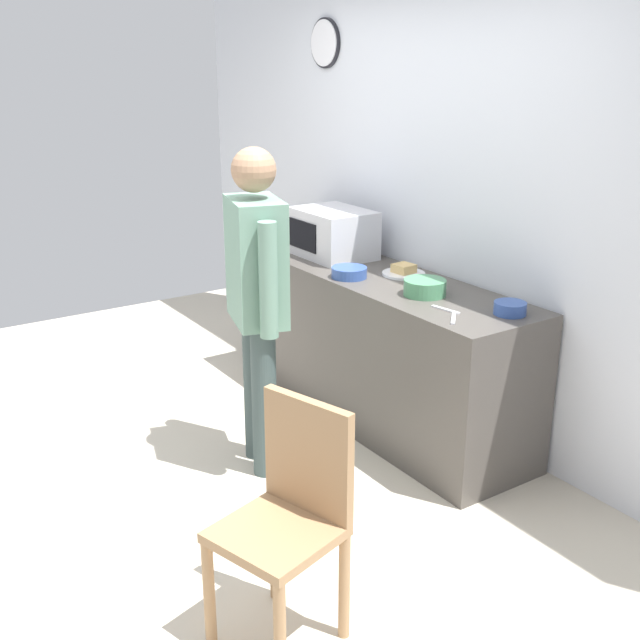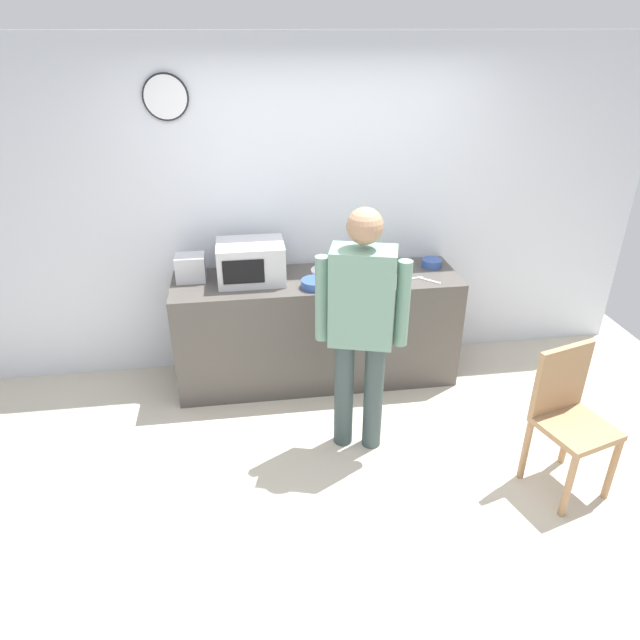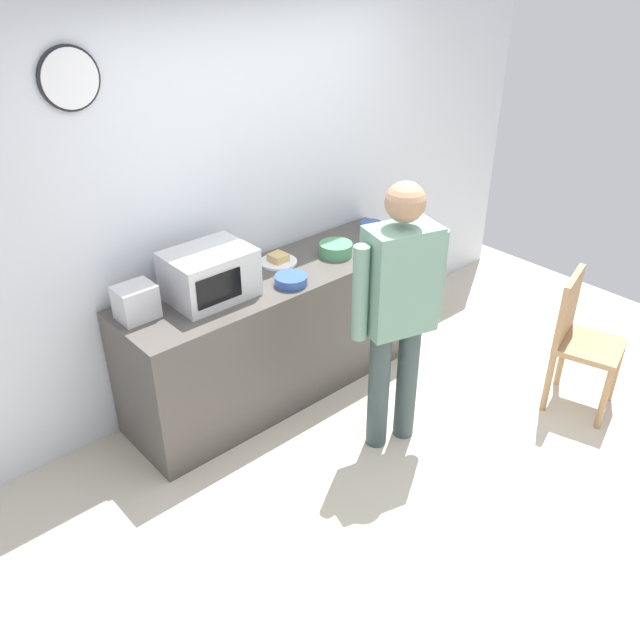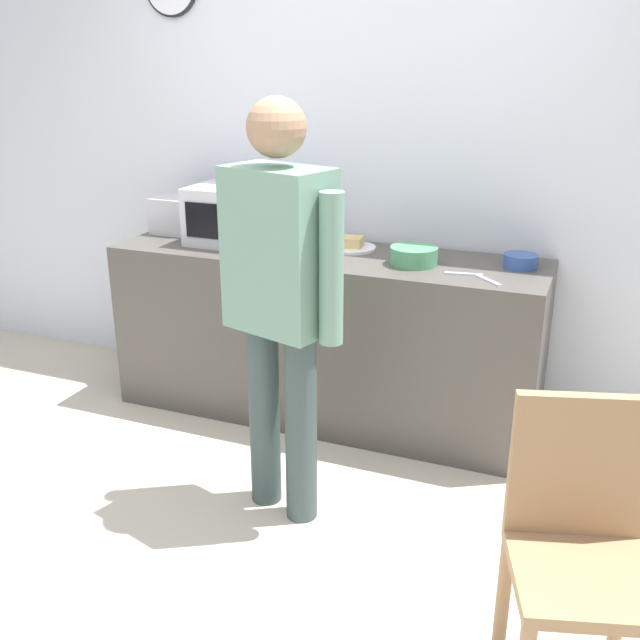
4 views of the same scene
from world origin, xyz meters
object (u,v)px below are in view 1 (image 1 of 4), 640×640
(toaster, at_px, (304,227))
(person_standing, at_px, (257,289))
(spoon_utensil, at_px, (445,310))
(wooden_chair, at_px, (290,512))
(cereal_bowl, at_px, (349,272))
(fork_utensil, at_px, (453,318))
(sandwich_plate, at_px, (404,272))
(mixing_bowl, at_px, (510,308))
(microwave, at_px, (333,233))
(salad_bowl, at_px, (425,287))

(toaster, height_order, person_standing, person_standing)
(spoon_utensil, height_order, person_standing, person_standing)
(spoon_utensil, height_order, wooden_chair, wooden_chair)
(cereal_bowl, bearing_deg, spoon_utensil, 3.63)
(fork_utensil, bearing_deg, sandwich_plate, 157.67)
(sandwich_plate, xyz_separation_m, person_standing, (0.06, -1.01, 0.08))
(fork_utensil, distance_m, person_standing, 0.99)
(cereal_bowl, distance_m, spoon_utensil, 0.76)
(toaster, xyz_separation_m, fork_utensil, (1.80, -0.29, -0.10))
(fork_utensil, bearing_deg, mixing_bowl, 70.62)
(microwave, bearing_deg, cereal_bowl, -24.05)
(sandwich_plate, bearing_deg, salad_bowl, -23.67)
(microwave, distance_m, person_standing, 1.13)
(sandwich_plate, bearing_deg, microwave, -171.26)
(sandwich_plate, distance_m, spoon_utensil, 0.68)
(microwave, bearing_deg, person_standing, -54.58)
(toaster, bearing_deg, fork_utensil, -9.05)
(salad_bowl, relative_size, spoon_utensil, 1.34)
(sandwich_plate, height_order, toaster, toaster)
(mixing_bowl, distance_m, spoon_utensil, 0.32)
(salad_bowl, xyz_separation_m, fork_utensil, (0.38, -0.15, -0.04))
(spoon_utensil, bearing_deg, toaster, 172.35)
(cereal_bowl, bearing_deg, toaster, 163.34)
(microwave, relative_size, fork_utensil, 2.94)
(cereal_bowl, distance_m, person_standing, 0.75)
(fork_utensil, relative_size, person_standing, 0.10)
(fork_utensil, bearing_deg, microwave, 170.79)
(fork_utensil, height_order, person_standing, person_standing)
(person_standing, distance_m, wooden_chair, 1.39)
(microwave, distance_m, cereal_bowl, 0.52)
(sandwich_plate, height_order, wooden_chair, sandwich_plate)
(salad_bowl, xyz_separation_m, mixing_bowl, (0.48, 0.14, -0.01))
(microwave, xyz_separation_m, sandwich_plate, (0.59, 0.09, -0.13))
(mixing_bowl, bearing_deg, toaster, 179.90)
(fork_utensil, xyz_separation_m, wooden_chair, (0.50, -1.25, -0.37))
(salad_bowl, relative_size, person_standing, 0.13)
(cereal_bowl, relative_size, mixing_bowl, 1.28)
(fork_utensil, bearing_deg, toaster, 170.95)
(sandwich_plate, relative_size, mixing_bowl, 1.56)
(fork_utensil, relative_size, spoon_utensil, 1.00)
(microwave, distance_m, salad_bowl, 0.97)
(sandwich_plate, bearing_deg, toaster, -178.78)
(microwave, bearing_deg, toaster, 171.40)
(microwave, relative_size, person_standing, 0.29)
(cereal_bowl, bearing_deg, fork_utensil, -0.87)
(sandwich_plate, relative_size, toaster, 1.15)
(microwave, distance_m, sandwich_plate, 0.61)
(microwave, bearing_deg, salad_bowl, -4.25)
(fork_utensil, distance_m, spoon_utensil, 0.14)
(microwave, height_order, sandwich_plate, microwave)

